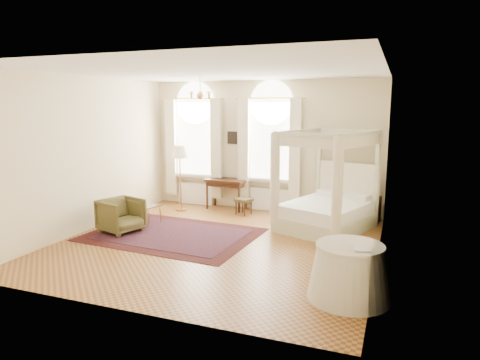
# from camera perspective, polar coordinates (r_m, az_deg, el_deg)

# --- Properties ---
(ground) EXTENTS (6.00, 6.00, 0.00)m
(ground) POSITION_cam_1_polar(r_m,az_deg,el_deg) (8.52, -3.06, -8.41)
(ground) COLOR olive
(ground) RESTS_ON ground
(room_walls) EXTENTS (6.00, 6.00, 6.00)m
(room_walls) POSITION_cam_1_polar(r_m,az_deg,el_deg) (8.12, -3.19, 4.97)
(room_walls) COLOR beige
(room_walls) RESTS_ON ground
(window_left) EXTENTS (1.62, 0.27, 3.29)m
(window_left) POSITION_cam_1_polar(r_m,az_deg,el_deg) (11.56, -6.07, 3.95)
(window_left) COLOR white
(window_left) RESTS_ON room_walls
(window_right) EXTENTS (1.62, 0.27, 3.29)m
(window_right) POSITION_cam_1_polar(r_m,az_deg,el_deg) (10.79, 3.98, 3.56)
(window_right) COLOR white
(window_right) RESTS_ON room_walls
(chandelier) EXTENTS (0.51, 0.45, 0.50)m
(chandelier) POSITION_cam_1_polar(r_m,az_deg,el_deg) (9.56, -5.33, 11.25)
(chandelier) COLOR #C49041
(chandelier) RESTS_ON room_walls
(wall_pictures) EXTENTS (2.54, 0.03, 0.39)m
(wall_pictures) POSITION_cam_1_polar(r_m,az_deg,el_deg) (10.88, 3.58, 5.75)
(wall_pictures) COLOR black
(wall_pictures) RESTS_ON room_walls
(canopy_bed) EXTENTS (2.17, 2.39, 2.15)m
(canopy_bed) POSITION_cam_1_polar(r_m,az_deg,el_deg) (9.51, 11.36, -3.59)
(canopy_bed) COLOR #BCC19C
(canopy_bed) RESTS_ON ground
(nightstand) EXTENTS (0.47, 0.44, 0.60)m
(nightstand) POSITION_cam_1_polar(r_m,az_deg,el_deg) (10.39, 16.97, -3.74)
(nightstand) COLOR #36190E
(nightstand) RESTS_ON ground
(nightstand_lamp) EXTENTS (0.29, 0.29, 0.43)m
(nightstand_lamp) POSITION_cam_1_polar(r_m,az_deg,el_deg) (10.22, 16.59, -0.59)
(nightstand_lamp) COLOR #C49041
(nightstand_lamp) RESTS_ON nightstand
(writing_desk) EXTENTS (1.10, 0.65, 0.79)m
(writing_desk) POSITION_cam_1_polar(r_m,az_deg,el_deg) (11.10, -1.81, -0.47)
(writing_desk) COLOR #36190E
(writing_desk) RESTS_ON ground
(laptop) EXTENTS (0.34, 0.29, 0.02)m
(laptop) POSITION_cam_1_polar(r_m,az_deg,el_deg) (11.28, -2.58, 0.35)
(laptop) COLOR black
(laptop) RESTS_ON writing_desk
(stool) EXTENTS (0.45, 0.45, 0.41)m
(stool) POSITION_cam_1_polar(r_m,az_deg,el_deg) (10.59, 0.49, -2.83)
(stool) COLOR #423A1C
(stool) RESTS_ON ground
(armchair) EXTENTS (0.99, 0.97, 0.73)m
(armchair) POSITION_cam_1_polar(r_m,az_deg,el_deg) (9.49, -15.57, -4.57)
(armchair) COLOR #49421F
(armchair) RESTS_ON ground
(coffee_table) EXTENTS (0.71, 0.60, 0.41)m
(coffee_table) POSITION_cam_1_polar(r_m,az_deg,el_deg) (10.14, -12.30, -3.47)
(coffee_table) COLOR silver
(coffee_table) RESTS_ON ground
(floor_lamp) EXTENTS (0.43, 0.43, 1.68)m
(floor_lamp) POSITION_cam_1_polar(r_m,az_deg,el_deg) (10.96, -8.03, 3.32)
(floor_lamp) COLOR #C49041
(floor_lamp) RESTS_ON ground
(oriental_rug) EXTENTS (3.57, 2.67, 0.01)m
(oriental_rug) POSITION_cam_1_polar(r_m,az_deg,el_deg) (9.15, -8.98, -7.17)
(oriental_rug) COLOR #3D100E
(oriental_rug) RESTS_ON ground
(side_table) EXTENTS (1.15, 1.15, 0.79)m
(side_table) POSITION_cam_1_polar(r_m,az_deg,el_deg) (6.28, 14.33, -11.79)
(side_table) COLOR beige
(side_table) RESTS_ON ground
(book) EXTENTS (0.28, 0.33, 0.03)m
(book) POSITION_cam_1_polar(r_m,az_deg,el_deg) (5.98, 14.79, -8.73)
(book) COLOR black
(book) RESTS_ON side_table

